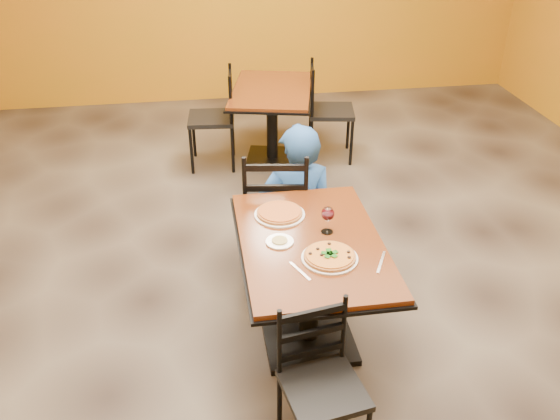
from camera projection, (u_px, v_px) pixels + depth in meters
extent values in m
cube|color=black|center=(294.00, 291.00, 4.19)|extent=(7.00, 8.00, 0.01)
cube|color=#682C10|center=(311.00, 243.00, 3.39)|extent=(0.80, 1.20, 0.03)
cube|color=black|center=(311.00, 247.00, 3.40)|extent=(0.83, 1.23, 0.02)
cylinder|color=black|center=(310.00, 293.00, 3.57)|extent=(0.12, 0.12, 0.66)
cube|color=black|center=(308.00, 337.00, 3.75)|extent=(0.55, 0.55, 0.04)
cube|color=#682C10|center=(272.00, 90.00, 5.63)|extent=(0.95, 1.22, 0.03)
cube|color=black|center=(272.00, 92.00, 5.65)|extent=(0.99, 1.26, 0.02)
cylinder|color=black|center=(272.00, 126.00, 5.82)|extent=(0.11, 0.11, 0.66)
cube|color=black|center=(272.00, 158.00, 6.00)|extent=(0.60, 0.60, 0.04)
imported|color=navy|center=(297.00, 195.00, 4.27)|extent=(0.57, 0.39, 1.09)
cylinder|color=white|center=(330.00, 258.00, 3.22)|extent=(0.31, 0.31, 0.01)
cylinder|color=#94380A|center=(330.00, 256.00, 3.22)|extent=(0.28, 0.28, 0.02)
cylinder|color=white|center=(280.00, 214.00, 3.62)|extent=(0.31, 0.31, 0.01)
cylinder|color=orange|center=(280.00, 212.00, 3.61)|extent=(0.28, 0.28, 0.02)
cylinder|color=white|center=(280.00, 242.00, 3.36)|extent=(0.16, 0.16, 0.01)
cylinder|color=tan|center=(280.00, 240.00, 3.36)|extent=(0.09, 0.09, 0.01)
cube|color=silver|center=(300.00, 271.00, 3.13)|extent=(0.09, 0.18, 0.00)
cube|color=silver|center=(381.00, 262.00, 3.20)|extent=(0.11, 0.19, 0.00)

